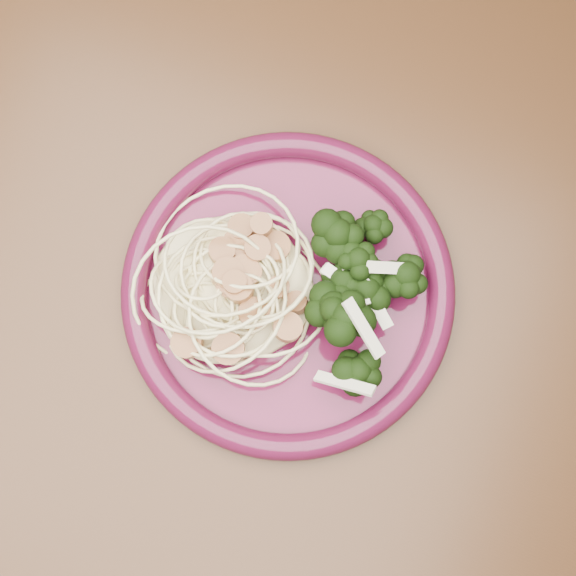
# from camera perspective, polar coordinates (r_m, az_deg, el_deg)

# --- Properties ---
(dining_table) EXTENTS (1.20, 0.80, 0.75)m
(dining_table) POSITION_cam_1_polar(r_m,az_deg,el_deg) (0.74, -3.87, 3.74)
(dining_table) COLOR #472814
(dining_table) RESTS_ON ground
(dinner_plate) EXTENTS (0.32, 0.32, 0.02)m
(dinner_plate) POSITION_cam_1_polar(r_m,az_deg,el_deg) (0.62, 0.00, -0.19)
(dinner_plate) COLOR #55102E
(dinner_plate) RESTS_ON dining_table
(spaghetti_pile) EXTENTS (0.16, 0.14, 0.03)m
(spaghetti_pile) POSITION_cam_1_polar(r_m,az_deg,el_deg) (0.61, -3.97, 0.31)
(spaghetti_pile) COLOR #F8EDAA
(spaghetti_pile) RESTS_ON dinner_plate
(scallop_cluster) EXTENTS (0.14, 0.14, 0.04)m
(scallop_cluster) POSITION_cam_1_polar(r_m,az_deg,el_deg) (0.58, -4.19, 0.99)
(scallop_cluster) COLOR #A56B3B
(scallop_cluster) RESTS_ON spaghetti_pile
(broccoli_pile) EXTENTS (0.12, 0.15, 0.05)m
(broccoli_pile) POSITION_cam_1_polar(r_m,az_deg,el_deg) (0.60, 4.93, -0.22)
(broccoli_pile) COLOR black
(broccoli_pile) RESTS_ON dinner_plate
(onion_garnish) EXTENTS (0.08, 0.10, 0.05)m
(onion_garnish) POSITION_cam_1_polar(r_m,az_deg,el_deg) (0.57, 5.17, 0.35)
(onion_garnish) COLOR beige
(onion_garnish) RESTS_ON broccoli_pile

